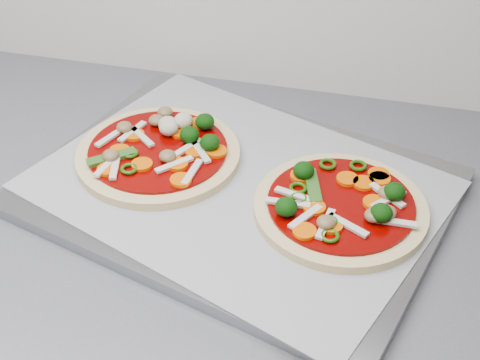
# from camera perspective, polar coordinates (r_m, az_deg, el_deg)

# --- Properties ---
(baking_tray) EXTENTS (0.54, 0.45, 0.01)m
(baking_tray) POSITION_cam_1_polar(r_m,az_deg,el_deg) (0.77, -0.21, -0.88)
(baking_tray) COLOR gray
(baking_tray) RESTS_ON countertop
(parchment) EXTENTS (0.52, 0.46, 0.00)m
(parchment) POSITION_cam_1_polar(r_m,az_deg,el_deg) (0.77, -0.22, -0.39)
(parchment) COLOR #9F9EA3
(parchment) RESTS_ON baking_tray
(pizza_left) EXTENTS (0.22, 0.22, 0.03)m
(pizza_left) POSITION_cam_1_polar(r_m,az_deg,el_deg) (0.81, -6.80, 2.55)
(pizza_left) COLOR tan
(pizza_left) RESTS_ON parchment
(pizza_right) EXTENTS (0.27, 0.27, 0.03)m
(pizza_right) POSITION_cam_1_polar(r_m,az_deg,el_deg) (0.73, 8.62, -2.17)
(pizza_right) COLOR tan
(pizza_right) RESTS_ON parchment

